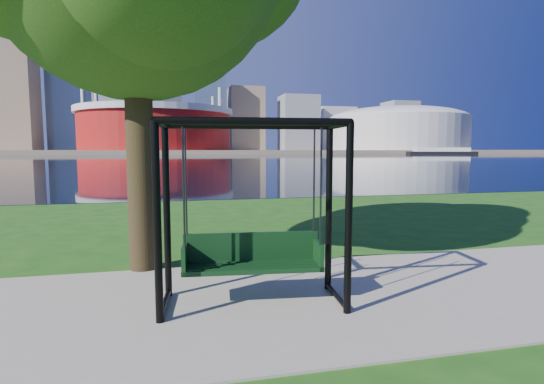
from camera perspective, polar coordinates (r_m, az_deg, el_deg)
name	(u,v)px	position (r m, az deg, el deg)	size (l,w,h in m)	color
ground	(284,289)	(6.80, 1.56, -12.87)	(900.00, 900.00, 0.00)	#1E5114
path	(292,299)	(6.34, 2.75, -14.13)	(120.00, 4.00, 0.03)	#9E937F
river	(179,158)	(108.27, -12.36, 4.43)	(900.00, 180.00, 0.02)	black
far_bank	(175,151)	(312.24, -12.95, 5.34)	(900.00, 228.00, 2.00)	#937F60
stadium	(156,128)	(241.68, -15.33, 8.36)	(83.00, 83.00, 32.00)	maroon
arena	(397,128)	(277.58, 16.49, 8.30)	(84.00, 84.00, 26.56)	beige
skyline	(168,104)	(327.38, -13.86, 11.45)	(392.00, 66.00, 96.50)	gray
swing	(252,218)	(5.83, -2.66, -3.45)	(2.60, 1.33, 2.56)	black
barge	(441,151)	(226.22, 21.81, 5.12)	(33.50, 17.06, 3.24)	black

